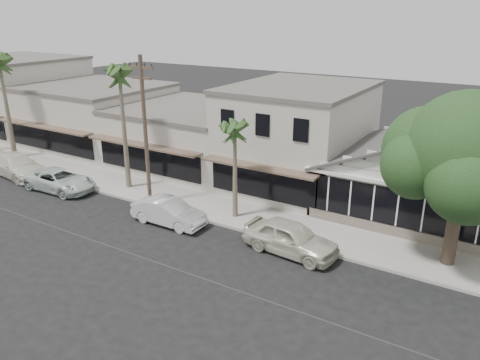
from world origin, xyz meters
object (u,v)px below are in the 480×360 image
Objects in this scene: car_2 at (60,180)px; car_3 at (17,166)px; car_1 at (169,212)px; utility_pole at (145,129)px; shade_tree at (465,154)px; car_0 at (290,238)px.

car_3 is at bearing 84.34° from car_2.
car_1 is 9.52m from car_2.
car_1 reaches higher than car_2.
shade_tree is (16.76, 1.98, 0.62)m from utility_pole.
shade_tree is (6.76, 2.98, 4.59)m from car_0.
utility_pole is 1.10× the size of shade_tree.
utility_pole is 5.16m from car_1.
utility_pole reaches higher than car_2.
car_0 is at bearing -5.69° from utility_pole.
utility_pole is at bearing -78.76° from car_3.
utility_pole is 10.80m from car_0.
car_0 is 0.59× the size of shade_tree.
utility_pole is 16.89m from shade_tree.
car_1 is 14.52m from car_3.
car_1 is at bearing 99.07° from car_0.
utility_pole is at bearing -81.91° from car_2.
car_0 is at bearing -83.54° from car_3.
shade_tree is at bearing -61.43° from car_0.
utility_pole is 7.98m from car_2.
utility_pole is at bearing 89.12° from car_0.
car_0 is 16.74m from car_2.
car_0 is 7.25m from car_1.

